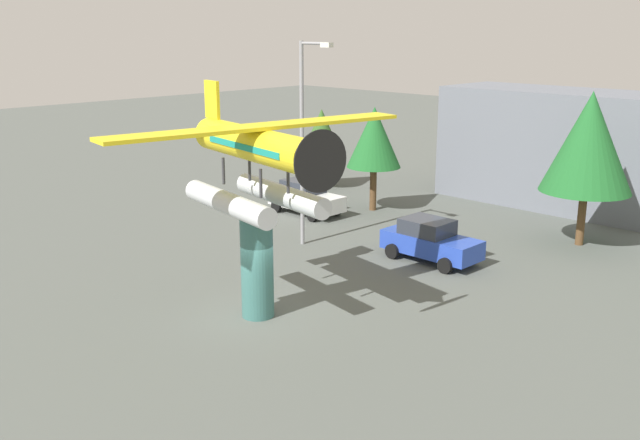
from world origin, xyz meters
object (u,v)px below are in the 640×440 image
tree_west (322,134)px  tree_center_back (589,142)px  streetlight_primary (305,131)px  tree_east (374,138)px  storefront_building (575,150)px  car_near_white (306,197)px  car_mid_blue (430,240)px  display_pedestal (257,264)px  floatplane_monument (257,160)px

tree_west → tree_center_back: bearing=-1.2°
streetlight_primary → tree_east: bearing=105.8°
tree_center_back → tree_east: bearing=-170.9°
storefront_building → car_near_white: bearing=-129.5°
car_mid_blue → storefront_building: storefront_building is taller
display_pedestal → tree_center_back: 16.33m
floatplane_monument → tree_center_back: (3.89, 15.61, -0.75)m
storefront_building → tree_center_back: tree_center_back is taller
streetlight_primary → tree_center_back: size_ratio=1.30×
tree_east → tree_center_back: (10.77, 1.73, 0.75)m
car_near_white → car_mid_blue: (9.35, -1.82, 0.00)m
car_near_white → tree_center_back: (12.80, 4.79, 3.77)m
car_mid_blue → tree_east: size_ratio=0.76×
car_mid_blue → tree_center_back: tree_center_back is taller
storefront_building → tree_east: (-7.22, -8.14, 0.77)m
car_mid_blue → streetlight_primary: size_ratio=0.47×
floatplane_monument → car_mid_blue: floatplane_monument is taller
streetlight_primary → tree_west: (-7.88, 9.05, -1.88)m
display_pedestal → streetlight_primary: size_ratio=0.42×
storefront_building → tree_west: 14.46m
tree_east → car_mid_blue: bearing=-33.7°
car_mid_blue → streetlight_primary: bearing=-158.7°
display_pedestal → tree_west: 20.40m
floatplane_monument → tree_center_back: bearing=85.7°
floatplane_monument → car_near_white: size_ratio=2.48×
tree_west → display_pedestal: bearing=-51.5°
car_mid_blue → tree_east: (-7.33, 4.88, 3.02)m
car_near_white → storefront_building: storefront_building is taller
floatplane_monument → car_mid_blue: 10.08m
car_mid_blue → tree_east: tree_east is taller
storefront_building → tree_center_back: (3.56, -6.42, 1.53)m
car_near_white → tree_west: (-3.88, 5.14, 2.36)m
floatplane_monument → tree_west: floatplane_monument is taller
streetlight_primary → tree_east: 7.35m
car_near_white → tree_east: size_ratio=0.76×
storefront_building → tree_center_back: 7.49m
display_pedestal → tree_center_back: bearing=75.5°
display_pedestal → streetlight_primary: 8.99m
storefront_building → tree_west: size_ratio=3.03×
car_mid_blue → tree_center_back: bearing=62.5°
car_near_white → display_pedestal: bearing=-50.9°
storefront_building → tree_east: bearing=-131.5°
display_pedestal → storefront_building: (0.47, 22.00, 1.26)m
car_mid_blue → storefront_building: 13.22m
floatplane_monument → tree_center_back: size_ratio=1.52×
floatplane_monument → tree_west: (-12.78, 15.96, -2.16)m
car_mid_blue → streetlight_primary: 7.15m
display_pedestal → storefront_building: storefront_building is taller
display_pedestal → tree_west: tree_west is taller
car_near_white → tree_east: (2.02, 3.06, 3.02)m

